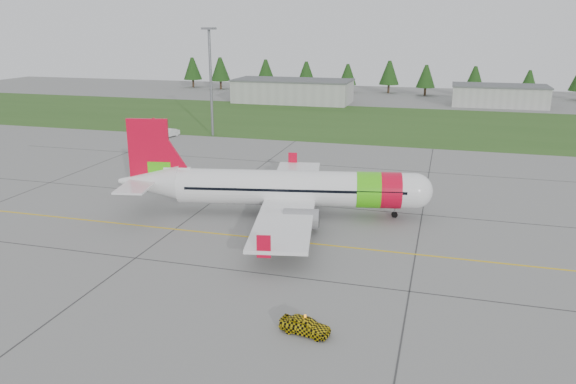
% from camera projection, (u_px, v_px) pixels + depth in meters
% --- Properties ---
extents(ground, '(320.00, 320.00, 0.00)m').
position_uv_depth(ground, '(291.00, 277.00, 48.15)').
color(ground, gray).
rests_on(ground, ground).
extents(aircraft, '(35.40, 33.10, 10.81)m').
position_uv_depth(aircraft, '(288.00, 188.00, 63.22)').
color(aircraft, white).
rests_on(aircraft, ground).
extents(follow_me_car, '(1.49, 1.68, 3.67)m').
position_uv_depth(follow_me_car, '(305.00, 310.00, 38.86)').
color(follow_me_car, yellow).
rests_on(follow_me_car, ground).
extents(service_van, '(1.97, 1.91, 4.73)m').
position_uv_depth(service_van, '(168.00, 125.00, 107.91)').
color(service_van, silver).
rests_on(service_van, ground).
extents(grass_strip, '(320.00, 50.00, 0.03)m').
position_uv_depth(grass_strip, '(390.00, 123.00, 123.77)').
color(grass_strip, '#30561E').
rests_on(grass_strip, ground).
extents(taxi_guideline, '(120.00, 0.25, 0.02)m').
position_uv_depth(taxi_guideline, '(312.00, 244.00, 55.53)').
color(taxi_guideline, gold).
rests_on(taxi_guideline, ground).
extents(hangar_west, '(32.00, 14.00, 6.00)m').
position_uv_depth(hangar_west, '(293.00, 92.00, 156.58)').
color(hangar_west, '#A8A8A3').
rests_on(hangar_west, ground).
extents(hangar_east, '(24.00, 12.00, 5.20)m').
position_uv_depth(hangar_east, '(499.00, 96.00, 149.71)').
color(hangar_east, '#A8A8A3').
rests_on(hangar_east, ground).
extents(floodlight_mast, '(0.50, 0.50, 20.00)m').
position_uv_depth(floodlight_mast, '(211.00, 84.00, 107.15)').
color(floodlight_mast, slate).
rests_on(floodlight_mast, ground).
extents(treeline, '(160.00, 8.00, 10.00)m').
position_uv_depth(treeline, '(410.00, 78.00, 174.00)').
color(treeline, '#1C3F14').
rests_on(treeline, ground).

